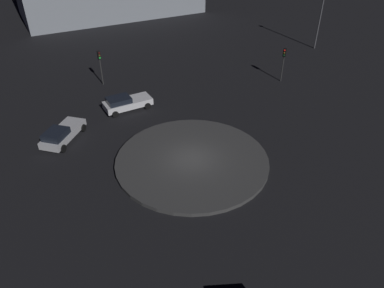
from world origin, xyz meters
TOP-DOWN VIEW (x-y plane):
  - ground_plane at (0.00, 0.00)m, footprint 120.91×120.91m
  - roundabout_island at (0.00, 0.00)m, footprint 11.75×11.75m
  - car_white at (8.28, 6.34)m, footprint 3.85×4.82m
  - car_silver at (2.77, 10.78)m, footprint 4.79×2.89m
  - traffic_light_southeast at (14.84, -9.74)m, footprint 0.40×0.37m
  - traffic_light_northeast at (13.87, 9.73)m, footprint 0.39×0.37m
  - streetlamp_southeast at (25.46, -16.40)m, footprint 0.53×0.53m

SIDE VIEW (x-z plane):
  - ground_plane at x=0.00m, z-range 0.00..0.00m
  - roundabout_island at x=0.00m, z-range 0.00..0.29m
  - car_silver at x=2.77m, z-range 0.02..1.42m
  - car_white at x=8.28m, z-range 0.03..1.44m
  - traffic_light_southeast at x=14.84m, z-range 0.80..4.52m
  - traffic_light_northeast at x=13.87m, z-range 0.81..4.56m
  - streetlamp_southeast at x=25.46m, z-range 1.31..9.92m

